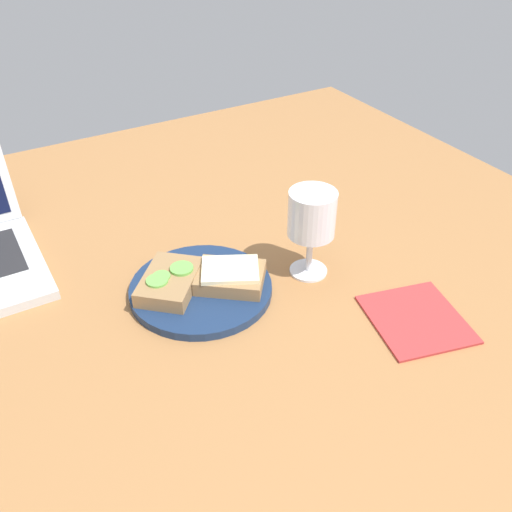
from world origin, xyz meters
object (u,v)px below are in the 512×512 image
(plate, at_px, (201,289))
(sandwich_with_cheese, at_px, (230,276))
(napkin, at_px, (416,319))
(wine_glass, at_px, (312,218))
(sandwich_with_cucumber, at_px, (170,281))

(plate, bearing_deg, sandwich_with_cheese, -22.89)
(sandwich_with_cheese, relative_size, napkin, 0.91)
(wine_glass, xyz_separation_m, napkin, (0.07, -0.18, -0.10))
(sandwich_with_cheese, bearing_deg, plate, 157.11)
(sandwich_with_cheese, distance_m, sandwich_with_cucumber, 0.09)
(sandwich_with_cheese, bearing_deg, wine_glass, -9.19)
(plate, relative_size, sandwich_with_cheese, 1.71)
(plate, bearing_deg, wine_glass, -12.70)
(wine_glass, bearing_deg, sandwich_with_cucumber, 165.20)
(sandwich_with_cucumber, bearing_deg, napkin, -39.22)
(sandwich_with_cheese, relative_size, wine_glass, 0.88)
(plate, bearing_deg, napkin, -41.50)
(sandwich_with_cucumber, bearing_deg, wine_glass, -14.80)
(plate, xyz_separation_m, napkin, (0.24, -0.21, -0.00))
(wine_glass, bearing_deg, sandwich_with_cheese, 170.81)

